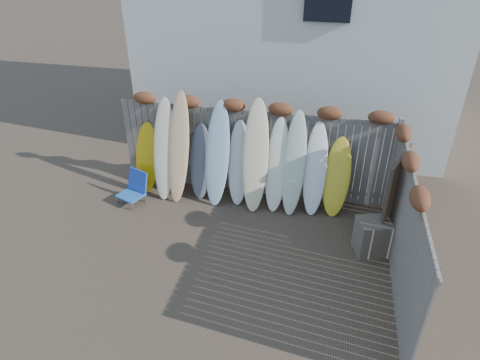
% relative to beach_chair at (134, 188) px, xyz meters
% --- Properties ---
extents(ground, '(80.00, 80.00, 0.00)m').
position_rel_beach_chair_xyz_m(ground, '(2.47, -1.44, -0.33)').
color(ground, '#493A2D').
extents(back_fence, '(6.05, 0.28, 2.24)m').
position_rel_beach_chair_xyz_m(back_fence, '(2.53, 0.95, 0.86)').
color(back_fence, slate).
rests_on(back_fence, ground).
extents(right_fence, '(0.28, 4.40, 2.24)m').
position_rel_beach_chair_xyz_m(right_fence, '(5.47, -1.19, 0.82)').
color(right_fence, slate).
rests_on(right_fence, ground).
extents(house, '(8.50, 5.50, 6.33)m').
position_rel_beach_chair_xyz_m(house, '(2.97, 5.06, 2.88)').
color(house, silver).
rests_on(house, ground).
extents(beach_chair, '(0.69, 0.71, 0.70)m').
position_rel_beach_chair_xyz_m(beach_chair, '(0.00, 0.00, 0.00)').
color(beach_chair, '#225FAD').
rests_on(beach_chair, ground).
extents(wooden_crate, '(0.72, 0.66, 0.69)m').
position_rel_beach_chair_xyz_m(wooden_crate, '(5.12, -0.64, 0.02)').
color(wooden_crate, '#4C4139').
rests_on(wooden_crate, ground).
extents(lattice_panel, '(0.48, 1.15, 1.83)m').
position_rel_beach_chair_xyz_m(lattice_panel, '(5.43, -0.11, 0.59)').
color(lattice_panel, '#392E22').
rests_on(lattice_panel, ground).
extents(surfboard_0, '(0.54, 0.58, 1.58)m').
position_rel_beach_chair_xyz_m(surfboard_0, '(0.11, 0.58, 0.46)').
color(surfboard_0, '#DCA90A').
rests_on(surfboard_0, ground).
extents(surfboard_1, '(0.52, 0.80, 2.21)m').
position_rel_beach_chair_xyz_m(surfboard_1, '(0.59, 0.48, 0.78)').
color(surfboard_1, beige).
rests_on(surfboard_1, ground).
extents(surfboard_2, '(0.50, 0.85, 2.37)m').
position_rel_beach_chair_xyz_m(surfboard_2, '(0.94, 0.48, 0.86)').
color(surfboard_2, '#FCD397').
rests_on(surfboard_2, ground).
extents(surfboard_3, '(0.53, 0.64, 1.65)m').
position_rel_beach_chair_xyz_m(surfboard_3, '(1.38, 0.61, 0.50)').
color(surfboard_3, '#555864').
rests_on(surfboard_3, ground).
extents(surfboard_4, '(0.55, 0.80, 2.22)m').
position_rel_beach_chair_xyz_m(surfboard_4, '(1.80, 0.51, 0.79)').
color(surfboard_4, '#9CC3D5').
rests_on(surfboard_4, ground).
extents(surfboard_5, '(0.52, 0.69, 1.82)m').
position_rel_beach_chair_xyz_m(surfboard_5, '(2.26, 0.58, 0.58)').
color(surfboard_5, silver).
rests_on(surfboard_5, ground).
extents(surfboard_6, '(0.59, 0.85, 2.34)m').
position_rel_beach_chair_xyz_m(surfboard_6, '(2.65, 0.49, 0.85)').
color(surfboard_6, beige).
rests_on(surfboard_6, ground).
extents(surfboard_7, '(0.48, 0.71, 1.98)m').
position_rel_beach_chair_xyz_m(surfboard_7, '(3.10, 0.53, 0.66)').
color(surfboard_7, white).
rests_on(surfboard_7, ground).
extents(surfboard_8, '(0.48, 0.77, 2.16)m').
position_rel_beach_chair_xyz_m(surfboard_8, '(3.46, 0.50, 0.76)').
color(surfboard_8, silver).
rests_on(surfboard_8, ground).
extents(surfboard_9, '(0.50, 0.70, 1.94)m').
position_rel_beach_chair_xyz_m(surfboard_9, '(3.91, 0.57, 0.64)').
color(surfboard_9, white).
rests_on(surfboard_9, ground).
extents(surfboard_10, '(0.58, 0.64, 1.66)m').
position_rel_beach_chair_xyz_m(surfboard_10, '(4.37, 0.57, 0.51)').
color(surfboard_10, yellow).
rests_on(surfboard_10, ground).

